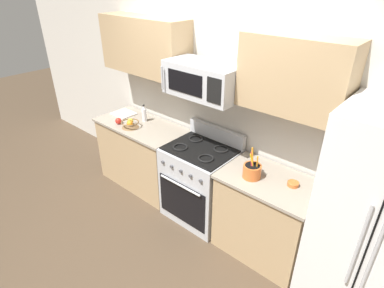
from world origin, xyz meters
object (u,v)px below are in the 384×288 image
object	(u,v)px
refrigerator	(379,226)
bottle_vinegar	(144,114)
range_oven	(200,182)
cutting_board	(124,114)
utensil_crock	(252,171)
fruit_basket	(130,124)
apple_loose	(118,121)
prep_bowl	(293,184)
microwave	(204,80)

from	to	relation	value
refrigerator	bottle_vinegar	size ratio (longest dim) A/B	8.02
range_oven	refrigerator	world-z (taller)	refrigerator
cutting_board	utensil_crock	bearing A→B (deg)	-4.06
fruit_basket	bottle_vinegar	bearing A→B (deg)	92.21
utensil_crock	apple_loose	distance (m)	1.95
refrigerator	prep_bowl	distance (m)	0.74
prep_bowl	fruit_basket	bearing A→B (deg)	-174.88
refrigerator	microwave	size ratio (longest dim) A/B	2.33
apple_loose	prep_bowl	xyz separation A→B (m)	(2.31, 0.22, -0.02)
refrigerator	microwave	bearing A→B (deg)	178.58
range_oven	apple_loose	xyz separation A→B (m)	(-1.24, -0.18, 0.48)
range_oven	prep_bowl	world-z (taller)	range_oven
fruit_basket	prep_bowl	size ratio (longest dim) A/B	2.12
cutting_board	bottle_vinegar	world-z (taller)	bottle_vinegar
microwave	utensil_crock	xyz separation A→B (m)	(0.70, -0.11, -0.72)
fruit_basket	cutting_board	xyz separation A→B (m)	(-0.40, 0.21, -0.04)
refrigerator	apple_loose	xyz separation A→B (m)	(-3.04, -0.16, 0.03)
microwave	fruit_basket	bearing A→B (deg)	-170.66
refrigerator	apple_loose	world-z (taller)	refrigerator
utensil_crock	bottle_vinegar	size ratio (longest dim) A/B	1.39
microwave	prep_bowl	xyz separation A→B (m)	(1.07, 0.02, -0.77)
fruit_basket	apple_loose	size ratio (longest dim) A/B	2.75
microwave	apple_loose	xyz separation A→B (m)	(-1.24, -0.20, -0.75)
utensil_crock	range_oven	bearing A→B (deg)	172.99
bottle_vinegar	fruit_basket	bearing A→B (deg)	-87.79
cutting_board	apple_loose	bearing A→B (deg)	-49.72
refrigerator	prep_bowl	size ratio (longest dim) A/B	17.28
fruit_basket	prep_bowl	distance (m)	2.12
microwave	fruit_basket	size ratio (longest dim) A/B	3.50
microwave	prep_bowl	size ratio (longest dim) A/B	7.43
cutting_board	prep_bowl	distance (m)	2.51
microwave	cutting_board	size ratio (longest dim) A/B	2.70
utensil_crock	apple_loose	bearing A→B (deg)	-177.33
bottle_vinegar	prep_bowl	size ratio (longest dim) A/B	2.15
range_oven	microwave	size ratio (longest dim) A/B	1.38
microwave	utensil_crock	world-z (taller)	microwave
bottle_vinegar	cutting_board	bearing A→B (deg)	-174.51
apple_loose	bottle_vinegar	distance (m)	0.34
range_oven	cutting_board	xyz separation A→B (m)	(-1.45, 0.07, 0.44)
refrigerator	utensil_crock	distance (m)	1.10
refrigerator	cutting_board	bearing A→B (deg)	178.53
refrigerator	cutting_board	xyz separation A→B (m)	(-3.25, 0.08, -0.00)
range_oven	bottle_vinegar	xyz separation A→B (m)	(-1.05, 0.10, 0.54)
bottle_vinegar	refrigerator	bearing A→B (deg)	-2.43
utensil_crock	bottle_vinegar	bearing A→B (deg)	173.81
range_oven	microwave	distance (m)	1.23
cutting_board	prep_bowl	world-z (taller)	prep_bowl
range_oven	refrigerator	distance (m)	1.86
bottle_vinegar	range_oven	bearing A→B (deg)	-5.64
microwave	apple_loose	distance (m)	1.46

